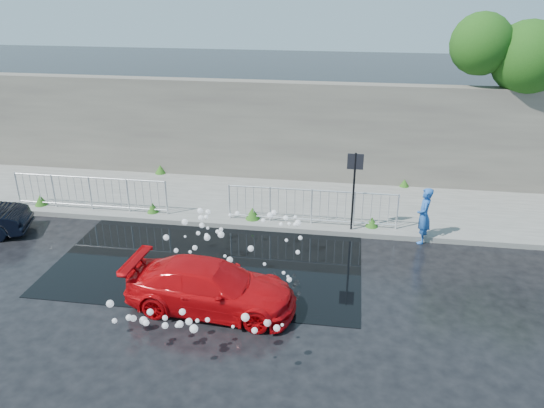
{
  "coord_description": "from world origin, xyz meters",
  "views": [
    {
      "loc": [
        4.04,
        -11.1,
        6.98
      ],
      "look_at": [
        1.92,
        2.66,
        1.0
      ],
      "focal_mm": 35.0,
      "sensor_mm": 36.0,
      "label": 1
    }
  ],
  "objects": [
    {
      "name": "water_spray",
      "position": [
        0.95,
        -0.2,
        0.69
      ],
      "size": [
        3.66,
        5.61,
        1.08
      ],
      "color": "white",
      "rests_on": "ground"
    },
    {
      "name": "tree",
      "position": [
        9.76,
        7.41,
        4.89
      ],
      "size": [
        5.22,
        2.42,
        6.41
      ],
      "color": "#332114",
      "rests_on": "ground"
    },
    {
      "name": "retaining_wall",
      "position": [
        0.0,
        7.2,
        1.9
      ],
      "size": [
        30.0,
        0.6,
        3.5
      ],
      "primitive_type": "cube",
      "color": "#544D46",
      "rests_on": "pavement"
    },
    {
      "name": "person",
      "position": [
        6.19,
        2.92,
        0.82
      ],
      "size": [
        0.45,
        0.63,
        1.64
      ],
      "primitive_type": "imported",
      "rotation": [
        0.0,
        0.0,
        -1.67
      ],
      "color": "#2358AF",
      "rests_on": "ground"
    },
    {
      "name": "red_car",
      "position": [
        1.13,
        -1.22,
        0.56
      ],
      "size": [
        3.96,
        1.83,
        1.12
      ],
      "primitive_type": "imported",
      "rotation": [
        0.0,
        0.0,
        1.5
      ],
      "color": "#BE070C",
      "rests_on": "ground"
    },
    {
      "name": "weeds",
      "position": [
        -0.33,
        4.43,
        0.31
      ],
      "size": [
        12.17,
        3.93,
        0.37
      ],
      "color": "#184412",
      "rests_on": "pavement"
    },
    {
      "name": "pavement",
      "position": [
        0.0,
        5.0,
        0.07
      ],
      "size": [
        30.0,
        4.0,
        0.15
      ],
      "primitive_type": "cube",
      "color": "#5D5D59",
      "rests_on": "ground"
    },
    {
      "name": "sign_post",
      "position": [
        4.2,
        3.1,
        1.72
      ],
      "size": [
        0.45,
        0.06,
        2.5
      ],
      "color": "black",
      "rests_on": "ground"
    },
    {
      "name": "railing_right",
      "position": [
        3.0,
        3.35,
        0.74
      ],
      "size": [
        5.05,
        0.05,
        1.1
      ],
      "color": "silver",
      "rests_on": "pavement"
    },
    {
      "name": "ground",
      "position": [
        0.0,
        0.0,
        0.0
      ],
      "size": [
        90.0,
        90.0,
        0.0
      ],
      "primitive_type": "plane",
      "color": "black",
      "rests_on": "ground"
    },
    {
      "name": "puddle",
      "position": [
        0.5,
        1.0,
        0.01
      ],
      "size": [
        8.0,
        5.0,
        0.01
      ],
      "primitive_type": "cube",
      "color": "black",
      "rests_on": "ground"
    },
    {
      "name": "curb",
      "position": [
        0.0,
        3.0,
        0.08
      ],
      "size": [
        30.0,
        0.25,
        0.16
      ],
      "primitive_type": "cube",
      "color": "#5D5D59",
      "rests_on": "ground"
    },
    {
      "name": "railing_left",
      "position": [
        -4.0,
        3.35,
        0.74
      ],
      "size": [
        5.05,
        0.05,
        1.1
      ],
      "color": "silver",
      "rests_on": "pavement"
    }
  ]
}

